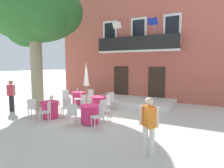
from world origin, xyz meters
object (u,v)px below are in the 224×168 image
cafe_chair_middle_0 (72,113)px  cafe_chair_middle_3 (84,107)px  cafe_chair_far_side_0 (91,95)px  pedestrian_near_entrance (149,123)px  cafe_chair_front_3 (47,111)px  cafe_table_far_side (78,98)px  cafe_chair_front_2 (33,107)px  pedestrian_mid_plaza (11,94)px  cafe_chair_near_tree_1 (92,99)px  cafe_table_near_tree (99,103)px  ground_planter_left (92,94)px  cafe_umbrella (86,81)px  cafe_chair_far_side_2 (66,96)px  cafe_chair_middle_1 (99,115)px  cafe_chair_near_tree_2 (85,102)px  cafe_chair_middle_2 (105,109)px  cafe_chair_front_0 (67,106)px  cafe_chair_near_tree_3 (106,103)px  plane_tree (34,15)px  cafe_table_middle (90,114)px  cafe_chair_far_side_3 (79,98)px  cafe_chair_front_1 (54,103)px  cafe_table_front (50,110)px  cafe_chair_far_side_1 (79,94)px  cafe_chair_near_tree_0 (112,100)px

cafe_chair_middle_0 → cafe_chair_middle_3: 1.07m
cafe_chair_far_side_0 → pedestrian_near_entrance: pedestrian_near_entrance is taller
cafe_chair_front_3 → cafe_table_far_side: bearing=107.4°
cafe_chair_front_2 → pedestrian_mid_plaza: 2.16m
cafe_chair_front_3 → pedestrian_mid_plaza: pedestrian_mid_plaza is taller
cafe_chair_near_tree_1 → pedestrian_mid_plaza: pedestrian_mid_plaza is taller
cafe_table_near_tree → cafe_table_far_side: same height
cafe_chair_far_side_0 → ground_planter_left: 1.72m
cafe_chair_near_tree_1 → cafe_umbrella: 1.98m
cafe_chair_far_side_2 → pedestrian_mid_plaza: (-1.39, -2.63, 0.40)m
cafe_umbrella → cafe_chair_far_side_2: bearing=149.7°
cafe_chair_near_tree_1 → cafe_table_far_side: 1.41m
cafe_chair_far_side_0 → cafe_chair_far_side_2: same height
cafe_chair_middle_1 → cafe_chair_near_tree_2: bearing=136.2°
cafe_chair_middle_2 → cafe_chair_front_0: same height
cafe_chair_middle_1 → cafe_umbrella: size_ratio=0.36×
cafe_chair_near_tree_3 → cafe_chair_middle_0: (-0.29, -2.33, 0.00)m
cafe_table_far_side → cafe_umbrella: bearing=-44.9°
plane_tree → cafe_table_middle: plane_tree is taller
ground_planter_left → cafe_chair_near_tree_2: bearing=-61.9°
cafe_chair_middle_0 → cafe_chair_front_3: 1.21m
cafe_umbrella → ground_planter_left: cafe_umbrella is taller
plane_tree → pedestrian_near_entrance: 9.38m
pedestrian_mid_plaza → cafe_chair_far_side_3: bearing=45.3°
cafe_chair_near_tree_2 → pedestrian_near_entrance: (4.29, -3.18, 0.38)m
cafe_umbrella → pedestrian_near_entrance: size_ratio=1.59×
cafe_chair_middle_2 → cafe_chair_front_1: (-2.83, -0.17, 0.00)m
cafe_table_far_side → pedestrian_mid_plaza: 3.71m
cafe_chair_middle_3 → cafe_table_front: 1.60m
plane_tree → cafe_chair_near_tree_1: bearing=17.2°
cafe_chair_far_side_1 → cafe_umbrella: (2.39, -2.58, 1.14)m
cafe_chair_front_0 → cafe_umbrella: cafe_umbrella is taller
cafe_chair_middle_3 → pedestrian_mid_plaza: size_ratio=0.55×
cafe_chair_far_side_2 → cafe_table_middle: bearing=-36.1°
cafe_chair_near_tree_0 → ground_planter_left: (-2.68, 2.10, -0.18)m
cafe_chair_middle_2 → cafe_chair_front_3: (-2.00, -1.43, 0.00)m
cafe_chair_front_1 → cafe_table_front: bearing=-59.0°
cafe_chair_middle_0 → cafe_chair_middle_1: bearing=12.9°
cafe_table_far_side → pedestrian_mid_plaza: (-1.99, -3.08, 0.53)m
cafe_chair_near_tree_2 → cafe_chair_front_0: same height
cafe_table_middle → plane_tree: bearing=162.8°
cafe_table_front → cafe_chair_far_side_1: cafe_chair_far_side_1 is taller
cafe_chair_middle_0 → cafe_chair_near_tree_3: bearing=83.0°
cafe_chair_near_tree_1 → cafe_chair_middle_2: bearing=-44.6°
cafe_chair_middle_2 → pedestrian_near_entrance: bearing=-41.3°
cafe_chair_middle_3 → cafe_chair_near_tree_3: bearing=70.5°
cafe_table_middle → cafe_chair_middle_3: 0.77m
cafe_chair_near_tree_0 → cafe_chair_far_side_0: bearing=160.6°
cafe_table_near_tree → cafe_chair_front_3: 2.98m
cafe_chair_middle_1 → pedestrian_near_entrance: (2.33, -1.30, 0.38)m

